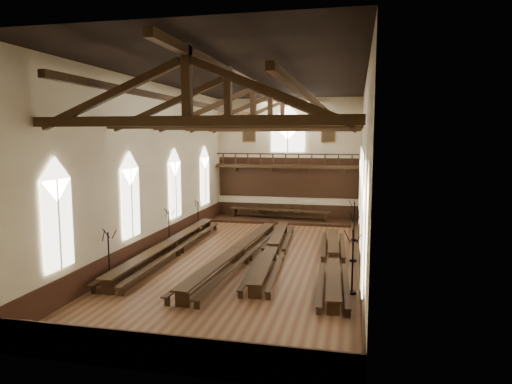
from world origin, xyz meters
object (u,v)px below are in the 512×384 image
refectory_row_d (333,258)px  candelabrum_right_far (354,228)px  high_table (279,211)px  candelabrum_right_near (352,274)px  dais (279,220)px  candelabrum_right_mid (353,247)px  refectory_row_a (169,244)px  candelabrum_left_far (198,222)px  candelabrum_left_near (109,267)px  candelabrum_left_mid (169,236)px  refectory_row_c (272,248)px  refectory_row_b (237,251)px

refectory_row_d → candelabrum_right_far: (1.02, 6.58, 0.34)m
high_table → candelabrum_right_near: size_ratio=2.90×
dais → candelabrum_right_mid: bearing=-61.3°
dais → candelabrum_right_mid: (5.98, -10.94, 0.74)m
refectory_row_a → candelabrum_left_far: candelabrum_left_far is taller
dais → candelabrum_right_mid: 12.49m
candelabrum_left_near → candelabrum_left_mid: 6.99m
refectory_row_a → candelabrum_right_far: candelabrum_right_far is taller
refectory_row_c → candelabrum_left_far: (-6.58, 5.96, 0.17)m
refectory_row_b → refectory_row_c: 2.15m
candelabrum_right_near → candelabrum_right_far: bearing=90.0°
candelabrum_left_far → candelabrum_left_near: bearing=-90.0°
candelabrum_right_mid → candelabrum_right_near: bearing=-90.0°
high_table → candelabrum_right_mid: bearing=-61.3°
candelabrum_left_near → candelabrum_right_near: candelabrum_right_near is taller
refectory_row_d → candelabrum_right_far: candelabrum_right_far is taller
candelabrum_left_near → candelabrum_left_mid: (0.00, 6.99, -0.04)m
candelabrum_right_mid → candelabrum_left_near: bearing=-150.0°
refectory_row_c → refectory_row_a: bearing=-174.5°
candelabrum_left_near → candelabrum_left_mid: size_ratio=1.05×
high_table → candelabrum_right_mid: candelabrum_right_mid is taller
refectory_row_a → candelabrum_right_near: 11.51m
refectory_row_b → high_table: size_ratio=1.79×
candelabrum_left_far → candelabrum_right_mid: (11.10, -5.84, 0.14)m
refectory_row_c → candelabrum_right_mid: bearing=1.6°
refectory_row_c → candelabrum_left_mid: (-6.58, 0.70, 0.23)m
refectory_row_d → candelabrum_left_mid: size_ratio=5.51×
candelabrum_right_far → dais: bearing=136.0°
candelabrum_left_far → candelabrum_right_near: size_ratio=0.80×
high_table → candelabrum_right_far: bearing=-44.0°
refectory_row_b → refectory_row_d: (5.22, -0.02, -0.08)m
high_table → candelabrum_left_mid: bearing=-116.3°
refectory_row_d → high_table: 13.32m
high_table → candelabrum_left_near: bearing=-106.4°
refectory_row_a → candelabrum_left_near: (-0.55, -5.71, 0.22)m
refectory_row_a → candelabrum_right_mid: bearing=3.9°
candelabrum_right_mid → candelabrum_left_far: bearing=152.3°
refectory_row_b → candelabrum_right_far: candelabrum_right_far is taller
candelabrum_left_mid → refectory_row_c: bearing=-6.0°
dais → candelabrum_left_far: (-5.12, -5.10, 0.60)m
dais → refectory_row_d: bearing=-68.2°
candelabrum_left_far → refectory_row_b: bearing=-56.2°
refectory_row_b → dais: size_ratio=1.30×
refectory_row_a → candelabrum_left_mid: (-0.55, 1.28, 0.18)m
refectory_row_a → candelabrum_left_near: candelabrum_left_near is taller
candelabrum_right_near → candelabrum_right_mid: candelabrum_right_near is taller
candelabrum_right_near → refectory_row_a: bearing=156.5°
refectory_row_a → high_table: size_ratio=1.78×
refectory_row_c → candelabrum_left_near: 9.10m
refectory_row_c → candelabrum_left_far: 8.88m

